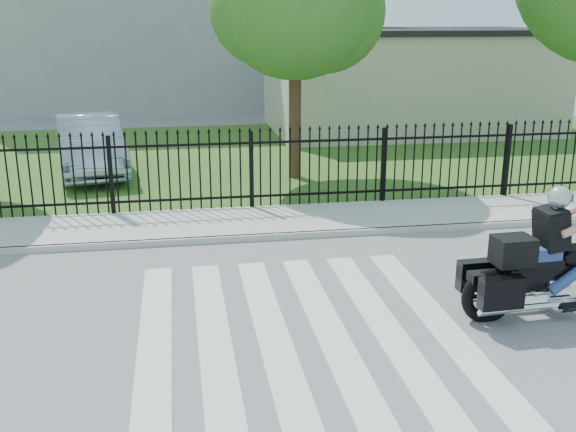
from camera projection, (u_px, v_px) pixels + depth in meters
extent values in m
plane|color=slate|center=(301.00, 332.00, 9.36)|extent=(120.00, 120.00, 0.00)
cube|color=#ADAAA3|center=(257.00, 222.00, 14.06)|extent=(40.00, 2.00, 0.12)
cube|color=#ADAAA3|center=(264.00, 237.00, 13.12)|extent=(40.00, 0.12, 0.12)
cube|color=#365B1F|center=(230.00, 157.00, 20.68)|extent=(40.00, 12.00, 0.02)
cube|color=black|center=(252.00, 196.00, 14.92)|extent=(26.00, 0.04, 0.05)
cube|color=black|center=(251.00, 143.00, 14.57)|extent=(26.00, 0.04, 0.05)
cylinder|color=#382316|center=(295.00, 100.00, 17.49)|extent=(0.32, 0.32, 4.16)
cube|color=beige|center=(408.00, 83.00, 25.06)|extent=(10.00, 6.00, 3.50)
cube|color=black|center=(410.00, 31.00, 24.52)|extent=(10.20, 6.20, 0.20)
torus|color=black|center=(488.00, 296.00, 9.62)|extent=(0.83, 0.20, 0.82)
cube|color=black|center=(547.00, 275.00, 9.72)|extent=(1.48, 0.33, 0.34)
cube|color=black|center=(535.00, 262.00, 9.62)|extent=(0.75, 0.39, 0.11)
cube|color=silver|center=(556.00, 286.00, 9.81)|extent=(0.47, 0.36, 0.34)
cube|color=black|center=(513.00, 251.00, 9.49)|extent=(0.56, 0.45, 0.41)
cube|color=navy|center=(544.00, 253.00, 9.60)|extent=(0.40, 0.35, 0.20)
sphere|color=#B3B6BB|center=(559.00, 197.00, 9.39)|extent=(0.33, 0.33, 0.33)
imported|color=#8FA2B4|center=(90.00, 145.00, 18.35)|extent=(2.46, 4.94, 1.56)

